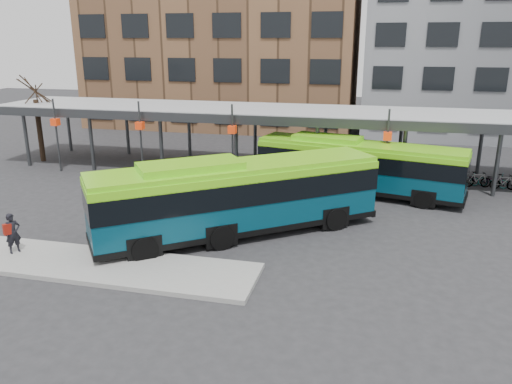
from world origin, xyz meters
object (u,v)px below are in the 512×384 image
at_px(bus_front, 237,195).
at_px(bus_rear, 358,165).
at_px(pedestrian, 13,233).
at_px(tree, 39,128).

xyz_separation_m(bus_front, bus_rear, (4.92, 7.74, -0.20)).
bearing_deg(bus_front, pedestrian, 171.40).
bearing_deg(bus_front, bus_rear, 20.42).
bearing_deg(bus_front, tree, 112.17).
relative_size(bus_front, bus_rear, 1.01).
xyz_separation_m(bus_rear, pedestrian, (-13.07, -12.18, -0.64)).
bearing_deg(tree, bus_rear, -6.79).
xyz_separation_m(tree, bus_front, (17.56, -10.42, -0.58)).
distance_m(bus_rear, pedestrian, 17.87).
xyz_separation_m(bus_front, pedestrian, (-8.15, -4.43, -0.83)).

